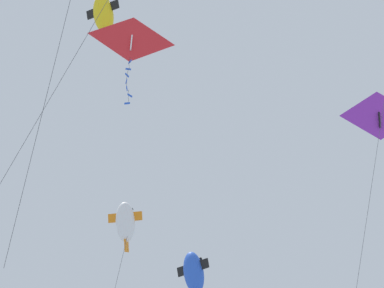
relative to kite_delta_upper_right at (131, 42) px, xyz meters
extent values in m
pyramid|color=red|center=(-0.02, -0.01, 0.07)|extent=(1.74, 1.40, 1.26)
cube|color=white|center=(0.06, -0.12, -0.07)|extent=(0.37, 0.48, 0.64)
cube|color=white|center=(-0.07, 0.06, 0.60)|extent=(0.43, 0.34, 0.14)
cylinder|color=#47474C|center=(0.01, -0.07, -0.71)|extent=(0.02, 0.04, 0.29)
cube|color=blue|center=(0.00, -0.07, -0.85)|extent=(0.16, 0.10, 0.06)
cylinder|color=#47474C|center=(0.03, -0.08, -0.99)|extent=(0.03, 0.06, 0.29)
cube|color=blue|center=(0.05, -0.08, -1.14)|extent=(0.15, 0.12, 0.06)
cylinder|color=#47474C|center=(0.05, -0.07, -1.28)|extent=(0.04, 0.02, 0.29)
cube|color=blue|center=(0.06, -0.06, -1.42)|extent=(0.04, 0.17, 0.06)
cylinder|color=#47474C|center=(0.05, -0.05, -1.57)|extent=(0.03, 0.02, 0.29)
cube|color=blue|center=(0.05, -0.04, -1.71)|extent=(0.13, 0.14, 0.06)
cylinder|color=#47474C|center=(0.03, -0.05, -1.85)|extent=(0.03, 0.04, 0.29)
cube|color=blue|center=(0.02, -0.06, -2.00)|extent=(0.09, 0.16, 0.06)
cylinder|color=#47474C|center=(-0.03, -0.09, -2.14)|extent=(0.06, 0.10, 0.29)
cube|color=blue|center=(-0.07, -0.11, -2.28)|extent=(0.08, 0.17, 0.06)
cylinder|color=#47474C|center=(-0.04, -0.11, -2.43)|extent=(0.01, 0.08, 0.29)
cube|color=blue|center=(0.00, -0.11, -2.57)|extent=(0.17, 0.07, 0.06)
cylinder|color=#47474C|center=(1.53, 1.64, -3.93)|extent=(3.45, 3.03, 6.73)
pyramid|color=purple|center=(-6.00, -9.57, 2.03)|extent=(2.36, 1.60, 1.36)
cube|color=black|center=(-5.91, -9.75, 1.92)|extent=(0.38, 0.72, 0.83)
cube|color=black|center=(-6.11, -9.35, 2.61)|extent=(0.56, 0.34, 0.16)
cylinder|color=#47474C|center=(-5.14, -8.39, -2.38)|extent=(2.88, 1.48, 7.48)
ellipsoid|color=yellow|center=(1.54, -0.36, 2.61)|extent=(0.78, 1.23, 1.63)
cube|color=black|center=(1.92, -0.27, 2.77)|extent=(0.54, 0.20, 0.32)
cube|color=black|center=(1.15, -0.30, 2.77)|extent=(0.54, 0.20, 0.32)
cube|color=black|center=(1.55, -0.74, 1.81)|extent=(0.07, 0.62, 0.62)
sphere|color=black|center=(1.74, -0.41, 3.17)|extent=(0.12, 0.16, 0.16)
sphere|color=black|center=(1.34, -0.42, 3.17)|extent=(0.12, 0.16, 0.16)
cylinder|color=#47474C|center=(1.67, 1.07, -2.06)|extent=(3.74, 0.25, 7.50)
ellipsoid|color=blue|center=(3.98, -12.47, -1.43)|extent=(1.15, 1.47, 2.14)
cube|color=black|center=(4.49, -12.47, -1.20)|extent=(0.73, 0.27, 0.44)
cube|color=black|center=(3.48, -12.33, -1.20)|extent=(0.73, 0.27, 0.44)
sphere|color=black|center=(4.22, -12.69, -0.71)|extent=(0.18, 0.21, 0.19)
sphere|color=black|center=(3.69, -12.61, -0.71)|extent=(0.18, 0.21, 0.19)
ellipsoid|color=white|center=(4.22, -6.82, -1.73)|extent=(1.15, 1.49, 1.74)
cube|color=orange|center=(4.59, -6.62, -1.56)|extent=(0.60, 0.36, 0.34)
cube|color=orange|center=(3.80, -6.86, -1.56)|extent=(0.60, 0.36, 0.34)
cube|color=orange|center=(4.35, -7.23, -2.58)|extent=(0.25, 0.66, 0.67)
sphere|color=black|center=(4.44, -6.80, -1.14)|extent=(0.17, 0.20, 0.17)
sphere|color=black|center=(4.03, -6.93, -1.14)|extent=(0.17, 0.20, 0.17)
camera|label=1|loc=(-7.73, 11.04, -15.01)|focal=58.28mm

